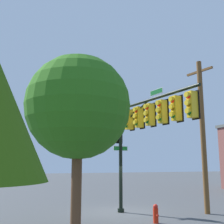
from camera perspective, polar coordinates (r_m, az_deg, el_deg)
The scene contains 5 objects.
ground_plane at distance 16.41m, azimuth 1.83°, elevation -19.75°, with size 120.00×120.00×0.00m, color #45474A.
signal_pole_assembly at distance 14.37m, azimuth 6.56°, elevation -2.17°, with size 6.72×1.72×6.30m.
utility_pole at distance 16.59m, azimuth 18.02°, elevation -3.86°, with size 1.78×0.54×8.56m.
fire_hydrant at distance 13.65m, azimuth 8.91°, elevation -19.81°, with size 0.33×0.24×0.83m.
tree_mid at distance 11.78m, azimuth -6.93°, elevation 1.01°, with size 4.38×4.38×7.20m.
Camera 1 is at (15.07, -5.91, 2.68)m, focal length 44.84 mm.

